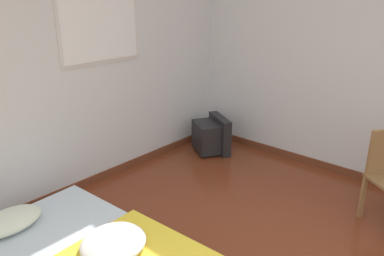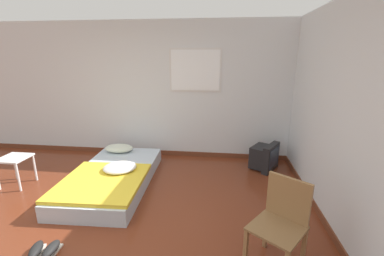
{
  "view_description": "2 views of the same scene",
  "coord_description": "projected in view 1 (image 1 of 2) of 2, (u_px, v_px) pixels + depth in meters",
  "views": [
    {
      "loc": [
        -1.46,
        -0.7,
        2.01
      ],
      "look_at": [
        1.1,
        1.55,
        0.76
      ],
      "focal_mm": 35.0,
      "sensor_mm": 36.0,
      "label": 1
    },
    {
      "loc": [
        1.38,
        -2.25,
        1.97
      ],
      "look_at": [
        0.91,
        1.64,
        0.85
      ],
      "focal_mm": 24.0,
      "sensor_mm": 36.0,
      "label": 2
    }
  ],
  "objects": [
    {
      "name": "wall_back",
      "position": [
        22.0,
        77.0,
        3.33
      ],
      "size": [
        7.7,
        0.08,
        2.6
      ],
      "color": "silver",
      "rests_on": "ground_plane"
    },
    {
      "name": "crt_tv",
      "position": [
        212.0,
        136.0,
        4.92
      ],
      "size": [
        0.56,
        0.6,
        0.47
      ],
      "color": "black",
      "rests_on": "ground_plane"
    }
  ]
}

